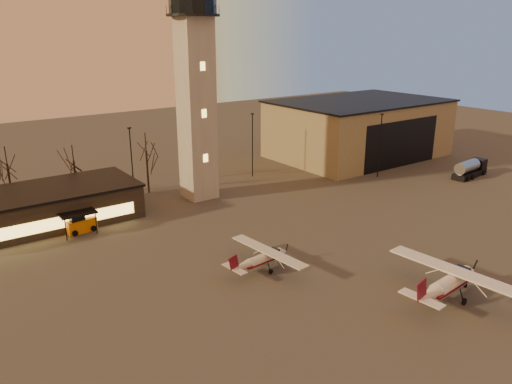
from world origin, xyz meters
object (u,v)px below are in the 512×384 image
Objects in this scene: fuel_truck at (470,170)px; terminal at (28,210)px; service_cart at (80,225)px; hangar at (358,128)px; cessna_rear at (266,260)px; cessna_front at (453,284)px; control_tower at (195,78)px.

terminal is at bearing 157.91° from fuel_truck.
service_cart is (-57.60, 13.54, -0.29)m from fuel_truck.
hangar is at bearing 95.50° from fuel_truck.
fuel_truck is at bearing 3.17° from cessna_rear.
service_cart is at bearing 117.42° from cessna_front.
cessna_rear is (16.11, -25.34, -1.23)m from terminal.
cessna_front is (4.13, -37.22, -15.13)m from control_tower.
cessna_front is 40.55m from service_cart.
control_tower reaches higher than cessna_front.
hangar reaches higher than cessna_front.
control_tower is 26.24m from terminal.
fuel_truck reaches higher than cessna_rear.
service_cart is (-17.63, -3.00, -15.51)m from control_tower.
service_cart is at bearing -172.58° from hangar.
control_tower is 37.90m from hangar.
cessna_front reaches higher than cessna_rear.
cessna_front is at bearing -59.42° from cessna_rear.
hangar is at bearing 47.23° from cessna_front.
terminal is (-57.99, -2.00, -3.00)m from hangar.
fuel_truck is (3.97, -20.52, -4.05)m from hangar.
hangar is 54.26m from service_cart.
terminal reaches higher than cessna_front.
cessna_rear is at bearing -176.99° from fuel_truck.
fuel_truck is at bearing -22.48° from control_tower.
control_tower is 28.59m from cessna_rear.
hangar is at bearing 1.61° from service_cart.
cessna_front is 1.29× the size of cessna_rear.
hangar reaches higher than fuel_truck.
hangar reaches higher than service_cart.
control_tower is 4.24× the size of fuel_truck.
control_tower reaches higher than terminal.
cessna_rear is at bearing -146.87° from hangar.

